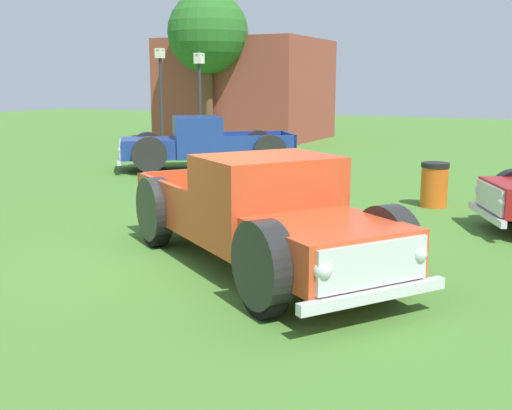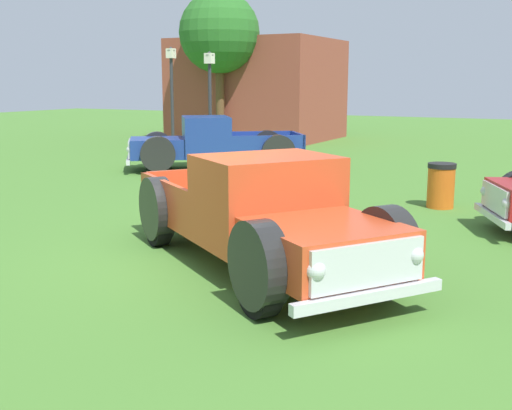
{
  "view_description": "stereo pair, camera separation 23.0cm",
  "coord_description": "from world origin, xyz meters",
  "px_view_note": "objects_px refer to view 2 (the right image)",
  "views": [
    {
      "loc": [
        4.57,
        -8.08,
        2.64
      ],
      "look_at": [
        0.7,
        -0.1,
        0.9
      ],
      "focal_mm": 44.34,
      "sensor_mm": 36.0,
      "label": 1
    },
    {
      "loc": [
        4.78,
        -7.98,
        2.64
      ],
      "look_at": [
        0.7,
        -0.1,
        0.9
      ],
      "focal_mm": 44.34,
      "sensor_mm": 36.0,
      "label": 2
    }
  ],
  "objects_px": {
    "pickup_truck_behind_left": "(204,144)",
    "oak_tree_east": "(219,33)",
    "pickup_truck_foreground": "(269,218)",
    "lamp_post_near": "(172,97)",
    "lamp_post_far": "(210,102)",
    "trash_can": "(441,185)"
  },
  "relations": [
    {
      "from": "trash_can",
      "to": "oak_tree_east",
      "type": "distance_m",
      "value": 15.41
    },
    {
      "from": "pickup_truck_foreground",
      "to": "lamp_post_near",
      "type": "bearing_deg",
      "value": 129.35
    },
    {
      "from": "trash_can",
      "to": "oak_tree_east",
      "type": "xyz_separation_m",
      "value": [
        -11.18,
        9.78,
        4.11
      ]
    },
    {
      "from": "lamp_post_near",
      "to": "lamp_post_far",
      "type": "bearing_deg",
      "value": -21.36
    },
    {
      "from": "lamp_post_near",
      "to": "oak_tree_east",
      "type": "relative_size",
      "value": 0.62
    },
    {
      "from": "lamp_post_near",
      "to": "oak_tree_east",
      "type": "xyz_separation_m",
      "value": [
        0.39,
        2.96,
        2.53
      ]
    },
    {
      "from": "pickup_truck_foreground",
      "to": "oak_tree_east",
      "type": "height_order",
      "value": "oak_tree_east"
    },
    {
      "from": "pickup_truck_behind_left",
      "to": "lamp_post_near",
      "type": "bearing_deg",
      "value": 134.17
    },
    {
      "from": "pickup_truck_foreground",
      "to": "pickup_truck_behind_left",
      "type": "relative_size",
      "value": 1.03
    },
    {
      "from": "trash_can",
      "to": "pickup_truck_behind_left",
      "type": "bearing_deg",
      "value": 160.28
    },
    {
      "from": "pickup_truck_behind_left",
      "to": "oak_tree_east",
      "type": "height_order",
      "value": "oak_tree_east"
    },
    {
      "from": "pickup_truck_behind_left",
      "to": "pickup_truck_foreground",
      "type": "bearing_deg",
      "value": -53.22
    },
    {
      "from": "pickup_truck_behind_left",
      "to": "lamp_post_near",
      "type": "xyz_separation_m",
      "value": [
        -3.98,
        4.1,
        1.3
      ]
    },
    {
      "from": "lamp_post_near",
      "to": "trash_can",
      "type": "xyz_separation_m",
      "value": [
        11.57,
        -6.82,
        -1.58
      ]
    },
    {
      "from": "trash_can",
      "to": "lamp_post_far",
      "type": "bearing_deg",
      "value": 147.51
    },
    {
      "from": "pickup_truck_foreground",
      "to": "trash_can",
      "type": "xyz_separation_m",
      "value": [
        1.18,
        5.85,
        -0.3
      ]
    },
    {
      "from": "trash_can",
      "to": "pickup_truck_foreground",
      "type": "bearing_deg",
      "value": -101.43
    },
    {
      "from": "lamp_post_near",
      "to": "lamp_post_far",
      "type": "xyz_separation_m",
      "value": [
        2.24,
        -0.88,
        -0.13
      ]
    },
    {
      "from": "trash_can",
      "to": "oak_tree_east",
      "type": "relative_size",
      "value": 0.15
    },
    {
      "from": "pickup_truck_behind_left",
      "to": "lamp_post_far",
      "type": "relative_size",
      "value": 1.44
    },
    {
      "from": "pickup_truck_foreground",
      "to": "lamp_post_far",
      "type": "distance_m",
      "value": 14.37
    },
    {
      "from": "pickup_truck_foreground",
      "to": "lamp_post_far",
      "type": "bearing_deg",
      "value": 124.64
    }
  ]
}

